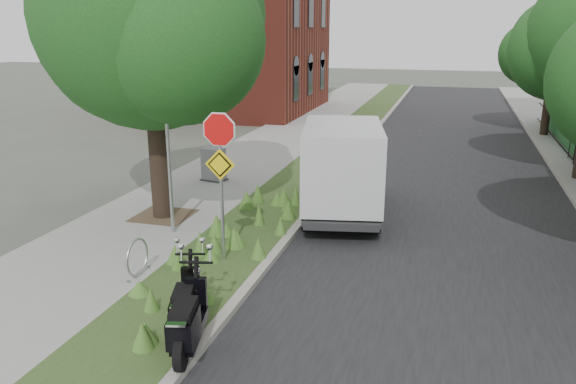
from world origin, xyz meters
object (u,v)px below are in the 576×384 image
at_px(scooter_near, 186,310).
at_px(utility_cabinet, 214,165).
at_px(sign_assembly, 220,157).
at_px(scooter_far, 187,327).
at_px(box_truck, 342,164).

bearing_deg(scooter_near, utility_cabinet, 110.93).
height_order(sign_assembly, scooter_near, sign_assembly).
distance_m(sign_assembly, scooter_far, 3.91).
bearing_deg(utility_cabinet, box_truck, -23.22).
bearing_deg(utility_cabinet, scooter_near, -69.07).
relative_size(scooter_near, box_truck, 0.33).
height_order(box_truck, utility_cabinet, box_truck).
height_order(scooter_far, box_truck, box_truck).
distance_m(scooter_near, box_truck, 6.93).
height_order(sign_assembly, utility_cabinet, sign_assembly).
relative_size(sign_assembly, scooter_near, 1.96).
bearing_deg(scooter_near, box_truck, 80.39).
xyz_separation_m(sign_assembly, utility_cabinet, (-2.77, 5.85, -1.72)).
bearing_deg(utility_cabinet, scooter_far, -68.58).
xyz_separation_m(scooter_near, box_truck, (1.15, 6.78, 0.87)).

